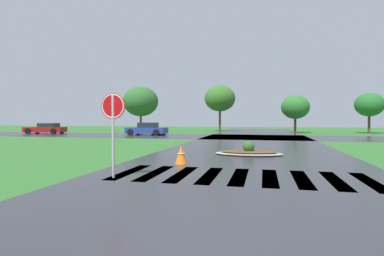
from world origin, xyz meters
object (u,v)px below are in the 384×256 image
stop_sign (113,115)px  car_white_sedan (46,129)px  traffic_cone (181,155)px  median_island (249,152)px  drainage_pipe_stack (158,131)px  car_blue_compact (147,129)px

stop_sign → car_white_sedan: bearing=131.6°
car_white_sedan → traffic_cone: size_ratio=6.28×
median_island → car_white_sedan: 28.50m
median_island → traffic_cone: traffic_cone is taller
drainage_pipe_stack → traffic_cone: bearing=-68.7°
drainage_pipe_stack → car_white_sedan: bearing=-176.0°
car_white_sedan → traffic_cone: bearing=129.5°
median_island → car_white_sedan: (-23.71, 15.81, 0.43)m
stop_sign → drainage_pipe_stack: stop_sign is taller
car_blue_compact → median_island: bearing=126.9°
stop_sign → car_blue_compact: stop_sign is taller
median_island → car_white_sedan: car_white_sedan is taller
stop_sign → drainage_pipe_stack: (-6.74, 23.60, -1.49)m
drainage_pipe_stack → traffic_cone: drainage_pipe_stack is taller
car_blue_compact → traffic_cone: 21.20m
car_white_sedan → car_blue_compact: bearing=170.9°
stop_sign → median_island: bearing=62.0°
drainage_pipe_stack → car_blue_compact: bearing=-126.4°
stop_sign → car_white_sedan: (-20.05, 22.67, -1.30)m
drainage_pipe_stack → stop_sign: bearing=-74.1°
car_white_sedan → stop_sign: bearing=123.5°
car_white_sedan → traffic_cone: 28.88m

